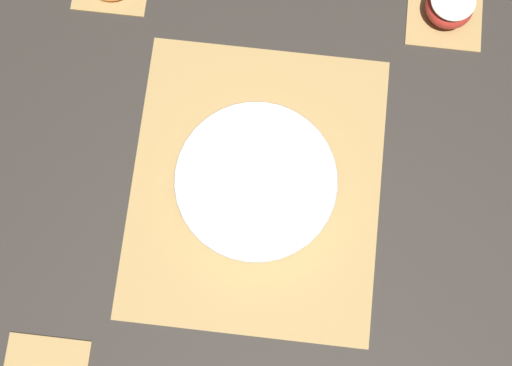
% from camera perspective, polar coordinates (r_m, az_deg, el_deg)
% --- Properties ---
extents(ground_plane, '(6.00, 6.00, 0.00)m').
position_cam_1_polar(ground_plane, '(1.03, 0.00, -0.29)').
color(ground_plane, '#2D2823').
extents(bamboo_mat_center, '(0.50, 0.42, 0.01)m').
position_cam_1_polar(bamboo_mat_center, '(1.02, 0.00, -0.25)').
color(bamboo_mat_center, '#A8844C').
rests_on(bamboo_mat_center, ground_plane).
extents(coaster_mat_far_left, '(0.14, 0.14, 0.01)m').
position_cam_1_polar(coaster_mat_far_left, '(1.18, 17.53, 15.15)').
color(coaster_mat_far_left, '#A8844C').
rests_on(coaster_mat_far_left, ground_plane).
extents(fruit_salad_bowl, '(0.27, 0.27, 0.06)m').
position_cam_1_polar(fruit_salad_bowl, '(0.99, 0.01, 0.13)').
color(fruit_salad_bowl, silver).
rests_on(fruit_salad_bowl, bamboo_mat_center).
extents(apple_half, '(0.09, 0.09, 0.05)m').
position_cam_1_polar(apple_half, '(1.15, 17.95, 15.74)').
color(apple_half, '#B72D23').
rests_on(apple_half, coaster_mat_far_left).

